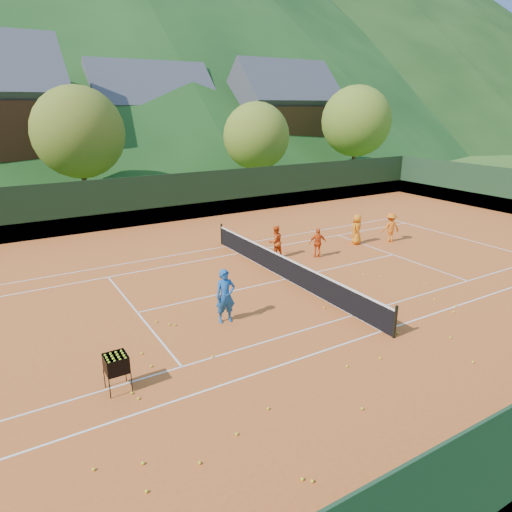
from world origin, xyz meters
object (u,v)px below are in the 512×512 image
student_b (318,243)px  tennis_net (286,268)px  chalet_mid (151,125)px  student_d (390,227)px  coach (225,296)px  chalet_right (282,122)px  ball_hopper (116,364)px  student_a (275,242)px  student_c (357,229)px

student_b → tennis_net: 3.41m
chalet_mid → student_b: bearing=-95.3°
student_d → tennis_net: student_d is taller
coach → chalet_mid: bearing=82.6°
student_b → chalet_mid: 32.76m
coach → chalet_mid: size_ratio=0.15×
coach → tennis_net: 4.61m
student_b → chalet_right: bearing=-97.2°
student_b → student_d: bearing=-155.2°
chalet_right → ball_hopper: bearing=-129.4°
student_d → chalet_mid: bearing=-68.8°
student_a → tennis_net: size_ratio=0.13×
tennis_net → ball_hopper: 9.26m
student_b → student_c: (3.13, 0.69, 0.08)m
student_c → tennis_net: student_c is taller
student_c → student_a: bearing=-23.1°
student_c → tennis_net: 6.55m
chalet_right → student_d: bearing=-113.1°
student_c → student_d: bearing=143.1°
student_d → tennis_net: (-7.97, -1.75, -0.28)m
student_c → chalet_right: (13.90, 27.66, 4.44)m
student_d → ball_hopper: size_ratio=1.57×
coach → student_c: coach is taller
student_a → coach: bearing=41.1°
coach → ball_hopper: 4.67m
chalet_mid → student_c: bearing=-89.8°
ball_hopper → chalet_mid: bearing=69.6°
tennis_net → student_c: bearing=21.0°
coach → student_c: bearing=32.4°
student_d → tennis_net: 8.16m
student_d → chalet_right: bearing=-95.4°
coach → chalet_right: bearing=61.4°
student_a → ball_hopper: student_a is taller
coach → student_b: 8.00m
tennis_net → chalet_right: 36.37m
tennis_net → chalet_right: chalet_right is taller
student_d → ball_hopper: (-16.18, -6.03, -0.04)m
student_c → student_d: (1.87, -0.59, -0.01)m
student_a → chalet_mid: (4.80, 31.33, 4.18)m
student_a → chalet_right: size_ratio=0.13×
ball_hopper → chalet_right: (28.21, 34.28, 4.49)m
student_d → chalet_mid: (-1.97, 32.25, 4.19)m
chalet_mid → chalet_right: 14.56m
student_a → student_d: 6.83m
coach → student_b: size_ratio=1.31×
tennis_net → chalet_mid: size_ratio=0.95×
ball_hopper → chalet_right: bearing=50.6°
student_d → chalet_right: (12.03, 28.25, 4.45)m
student_a → student_c: bearing=174.1°
coach → ball_hopper: (-4.19, -2.06, -0.19)m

